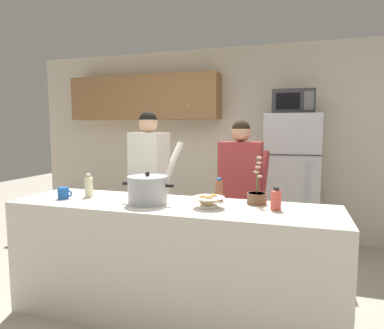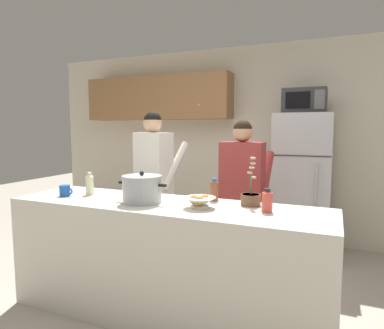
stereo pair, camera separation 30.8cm
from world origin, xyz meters
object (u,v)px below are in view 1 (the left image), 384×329
Objects in this scene: potted_orchid at (257,196)px; microwave at (294,102)px; cooking_pot at (148,190)px; coffee_mug at (64,193)px; bottle_near_edge at (219,189)px; bottle_mid_counter at (89,185)px; person_by_sink at (240,183)px; bottle_far_corner at (276,199)px; bread_bowl at (209,201)px; person_near_pot at (149,172)px; refrigerator at (291,183)px.

microwave is at bearing 82.03° from potted_orchid.
cooking_pot reaches higher than coffee_mug.
bottle_mid_counter reaches higher than bottle_near_edge.
cooking_pot is at bearing -8.65° from bottle_mid_counter.
coffee_mug is 0.35× the size of potted_orchid.
bottle_far_corner is (0.38, -0.76, 0.02)m from person_by_sink.
bottle_far_corner is (0.48, 0.08, 0.03)m from bread_bowl.
person_near_pot is at bearing 113.78° from cooking_pot.
cooking_pot is 1.13× the size of potted_orchid.
refrigerator is 7.04× the size of bread_bowl.
refrigerator is 3.49× the size of microwave.
potted_orchid is (0.31, -0.05, -0.03)m from bottle_near_edge.
coffee_mug is at bearing -132.58° from refrigerator.
person_by_sink is (0.95, 0.00, -0.07)m from person_near_pot.
bottle_mid_counter is (-0.59, 0.09, -0.01)m from cooking_pot.
person_near_pot reaches higher than bread_bowl.
potted_orchid reaches higher than cooking_pot.
person_near_pot is 3.94× the size of cooking_pot.
bread_bowl is 1.43× the size of bottle_far_corner.
microwave is 1.40m from person_by_sink.
cooking_pot is 0.60m from bottle_mid_counter.
person_near_pot is at bearing 135.76° from bread_bowl.
refrigerator reaches higher than bread_bowl.
bread_bowl is (-0.55, -1.89, 0.13)m from refrigerator.
refrigerator is at bearing 82.14° from potted_orchid.
person_by_sink is 8.54× the size of bottle_near_edge.
person_by_sink is (-0.45, -1.05, 0.14)m from refrigerator.
bottle_far_corner is (0.46, -0.20, -0.01)m from bottle_near_edge.
coffee_mug is (-1.78, -1.94, 0.13)m from refrigerator.
cooking_pot is at bearing -66.22° from person_near_pot.
microwave is 1.97m from bottle_far_corner.
microwave is 1.13× the size of cooking_pot.
cooking_pot is 0.49m from bread_bowl.
person_by_sink is at bearing 110.41° from potted_orchid.
bread_bowl is 1.20× the size of bottle_mid_counter.
bottle_mid_counter reaches higher than bottle_far_corner.
bread_bowl reaches higher than coffee_mug.
person_by_sink reaches higher than bottle_far_corner.
potted_orchid is (1.55, 0.28, 0.02)m from coffee_mug.
potted_orchid is at bearing -97.86° from refrigerator.
bottle_far_corner is at bearing 9.11° from bread_bowl.
cooking_pot is (0.37, -0.84, -0.02)m from person_near_pot.
bottle_mid_counter is at bearing 42.58° from coffee_mug.
cooking_pot is at bearing -124.91° from person_by_sink.
microwave is 3.66× the size of coffee_mug.
refrigerator is 12.77× the size of coffee_mug.
potted_orchid is (0.81, 0.24, -0.04)m from cooking_pot.
microwave is at bearing 71.25° from bottle_near_edge.
potted_orchid is at bearing 16.19° from cooking_pot.
cooking_pot is at bearing -163.81° from potted_orchid.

